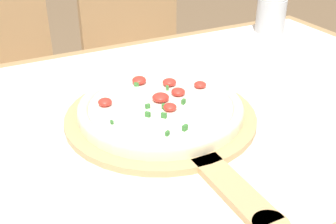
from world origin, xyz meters
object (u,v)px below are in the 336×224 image
Objects in this scene: pizza_peel at (165,121)px; chair_right at (139,63)px; pizza at (161,107)px; chair_left at (4,89)px; flour_cup at (271,11)px.

chair_right reaches higher than pizza_peel.
pizza is (0.00, 0.02, 0.02)m from pizza_peel.
chair_left is 7.20× the size of flour_cup.
chair_left is 0.49m from chair_right.
pizza is at bearing -148.24° from flour_cup.
pizza is at bearing -107.93° from chair_right.
pizza is at bearing -75.19° from chair_left.
pizza reaches higher than pizza_peel.
chair_right is at bearing 116.98° from flour_cup.
chair_left is at bearing 105.03° from pizza_peel.
chair_right reaches higher than pizza.
pizza is 0.35× the size of chair_left.
flour_cup is (0.23, -0.45, 0.28)m from chair_right.
pizza is at bearing 89.17° from pizza_peel.
flour_cup is at bearing -32.50° from chair_left.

